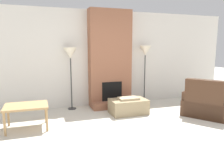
% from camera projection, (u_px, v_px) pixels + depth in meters
% --- Properties ---
extents(ground_plane, '(24.00, 24.00, 0.00)m').
position_uv_depth(ground_plane, '(158.00, 143.00, 3.71)').
color(ground_plane, beige).
extents(wall_back, '(7.57, 0.06, 2.60)m').
position_uv_depth(wall_back, '(108.00, 58.00, 6.13)').
color(wall_back, silver).
rests_on(wall_back, ground_plane).
extents(fireplace, '(1.15, 0.63, 2.60)m').
position_uv_depth(fireplace, '(110.00, 61.00, 5.93)').
color(fireplace, '#935B42').
rests_on(fireplace, ground_plane).
extents(ottoman, '(0.88, 0.57, 0.41)m').
position_uv_depth(ottoman, '(128.00, 106.00, 5.35)').
color(ottoman, '#998460').
rests_on(ottoman, ground_plane).
extents(armchair, '(1.40, 1.39, 0.90)m').
position_uv_depth(armchair, '(207.00, 104.00, 5.20)').
color(armchair, '#422819').
rests_on(armchair, ground_plane).
extents(side_table, '(0.82, 0.63, 0.49)m').
position_uv_depth(side_table, '(26.00, 108.00, 4.32)').
color(side_table, tan).
rests_on(side_table, ground_plane).
extents(floor_lamp_left, '(0.33, 0.33, 1.61)m').
position_uv_depth(floor_lamp_left, '(70.00, 56.00, 5.55)').
color(floor_lamp_left, '#333333').
rests_on(floor_lamp_left, ground_plane).
extents(floor_lamp_right, '(0.33, 0.33, 1.66)m').
position_uv_depth(floor_lamp_right, '(145.00, 53.00, 6.21)').
color(floor_lamp_right, '#333333').
rests_on(floor_lamp_right, ground_plane).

